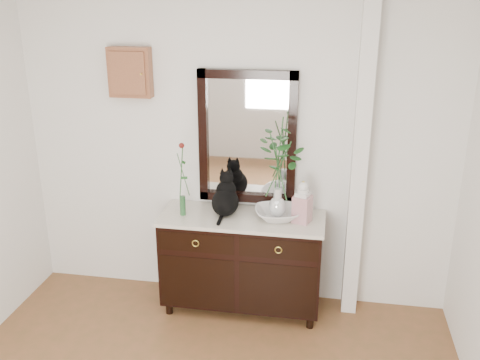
% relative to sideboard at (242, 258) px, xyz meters
% --- Properties ---
extents(wall_back, '(3.60, 0.04, 2.70)m').
position_rel_sideboard_xyz_m(wall_back, '(-0.10, 0.25, 0.88)').
color(wall_back, silver).
rests_on(wall_back, ground).
extents(pilaster, '(0.12, 0.20, 2.70)m').
position_rel_sideboard_xyz_m(pilaster, '(0.90, 0.17, 0.88)').
color(pilaster, silver).
rests_on(pilaster, ground).
extents(sideboard, '(1.33, 0.52, 0.82)m').
position_rel_sideboard_xyz_m(sideboard, '(0.00, 0.00, 0.00)').
color(sideboard, black).
rests_on(sideboard, ground).
extents(wall_mirror, '(0.80, 0.06, 1.10)m').
position_rel_sideboard_xyz_m(wall_mirror, '(-0.00, 0.24, 0.97)').
color(wall_mirror, black).
rests_on(wall_mirror, wall_back).
extents(key_cabinet, '(0.35, 0.10, 0.40)m').
position_rel_sideboard_xyz_m(key_cabinet, '(-0.95, 0.21, 1.48)').
color(key_cabinet, brown).
rests_on(key_cabinet, wall_back).
extents(cat, '(0.26, 0.32, 0.36)m').
position_rel_sideboard_xyz_m(cat, '(-0.14, 0.02, 0.55)').
color(cat, black).
rests_on(cat, sideboard).
extents(lotus_bowl, '(0.43, 0.43, 0.09)m').
position_rel_sideboard_xyz_m(lotus_bowl, '(0.28, 0.01, 0.42)').
color(lotus_bowl, silver).
rests_on(lotus_bowl, sideboard).
extents(vase_branches, '(0.45, 0.45, 0.83)m').
position_rel_sideboard_xyz_m(vase_branches, '(0.28, 0.01, 0.81)').
color(vase_branches, silver).
rests_on(vase_branches, lotus_bowl).
extents(bud_vase_rose, '(0.09, 0.09, 0.62)m').
position_rel_sideboard_xyz_m(bud_vase_rose, '(-0.48, -0.05, 0.69)').
color(bud_vase_rose, '#2A5C30').
rests_on(bud_vase_rose, sideboard).
extents(ginger_jar, '(0.16, 0.16, 0.35)m').
position_rel_sideboard_xyz_m(ginger_jar, '(0.48, -0.02, 0.55)').
color(ginger_jar, silver).
rests_on(ginger_jar, sideboard).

